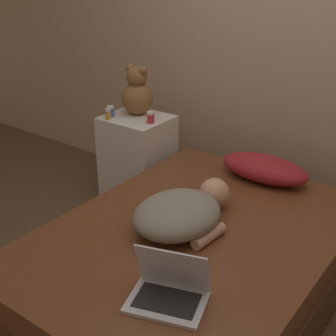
# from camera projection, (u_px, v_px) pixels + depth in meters

# --- Properties ---
(ground_plane) EXTENTS (12.00, 12.00, 0.00)m
(ground_plane) POSITION_uv_depth(u_px,v_px,m) (192.00, 299.00, 2.67)
(ground_plane) COLOR brown
(wall_back) EXTENTS (8.00, 0.06, 2.60)m
(wall_back) POSITION_uv_depth(u_px,v_px,m) (303.00, 38.00, 3.04)
(wall_back) COLOR tan
(wall_back) RESTS_ON ground_plane
(bed) EXTENTS (1.39, 1.94, 0.46)m
(bed) POSITION_uv_depth(u_px,v_px,m) (192.00, 267.00, 2.57)
(bed) COLOR #4C331E
(bed) RESTS_ON ground_plane
(nightstand) EXTENTS (0.47, 0.42, 0.70)m
(nightstand) POSITION_uv_depth(u_px,v_px,m) (138.00, 161.00, 3.59)
(nightstand) COLOR silver
(nightstand) RESTS_ON ground_plane
(pillow) EXTENTS (0.58, 0.29, 0.16)m
(pillow) POSITION_uv_depth(u_px,v_px,m) (264.00, 168.00, 3.00)
(pillow) COLOR maroon
(pillow) RESTS_ON bed
(person_lying) EXTENTS (0.46, 0.69, 0.19)m
(person_lying) POSITION_uv_depth(u_px,v_px,m) (182.00, 212.00, 2.47)
(person_lying) COLOR gray
(person_lying) RESTS_ON bed
(laptop) EXTENTS (0.38, 0.32, 0.24)m
(laptop) POSITION_uv_depth(u_px,v_px,m) (169.00, 289.00, 1.96)
(laptop) COLOR silver
(laptop) RESTS_ON bed
(teddy_bear) EXTENTS (0.24, 0.24, 0.37)m
(teddy_bear) POSITION_uv_depth(u_px,v_px,m) (137.00, 93.00, 3.44)
(teddy_bear) COLOR brown
(teddy_bear) RESTS_ON nightstand
(bottle_amber) EXTENTS (0.04, 0.04, 0.08)m
(bottle_amber) POSITION_uv_depth(u_px,v_px,m) (108.00, 114.00, 3.37)
(bottle_amber) COLOR gold
(bottle_amber) RESTS_ON nightstand
(bottle_red) EXTENTS (0.05, 0.05, 0.08)m
(bottle_red) POSITION_uv_depth(u_px,v_px,m) (151.00, 117.00, 3.31)
(bottle_red) COLOR #B72D2D
(bottle_red) RESTS_ON nightstand
(bottle_blue) EXTENTS (0.05, 0.05, 0.08)m
(bottle_blue) POSITION_uv_depth(u_px,v_px,m) (111.00, 111.00, 3.44)
(bottle_blue) COLOR #3866B2
(bottle_blue) RESTS_ON nightstand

